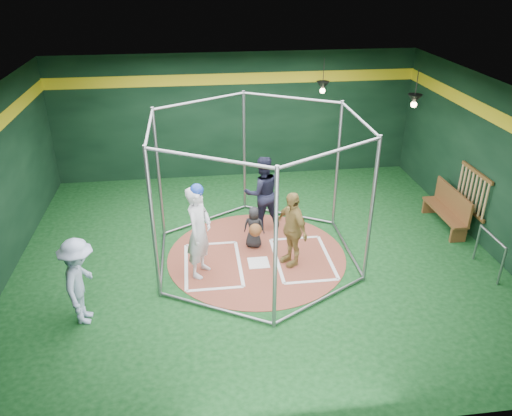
{
  "coord_description": "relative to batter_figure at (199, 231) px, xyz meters",
  "views": [
    {
      "loc": [
        -1.19,
        -9.0,
        5.74
      ],
      "look_at": [
        0.0,
        0.1,
        1.1
      ],
      "focal_mm": 35.0,
      "sensor_mm": 36.0,
      "label": 1
    }
  ],
  "objects": [
    {
      "name": "batter_box_left",
      "position": [
        0.24,
        0.25,
        -0.97
      ],
      "size": [
        1.17,
        1.77,
        0.01
      ],
      "color": "white",
      "rests_on": "clay_disc"
    },
    {
      "name": "bat_rack",
      "position": [
        6.12,
        0.9,
        0.06
      ],
      "size": [
        0.07,
        1.25,
        0.98
      ],
      "color": "brown",
      "rests_on": "room_shell"
    },
    {
      "name": "pendant_lamp_far",
      "position": [
        5.19,
        2.5,
        1.75
      ],
      "size": [
        0.34,
        0.34,
        0.9
      ],
      "color": "black",
      "rests_on": "room_shell"
    },
    {
      "name": "catcher_figure",
      "position": [
        1.19,
        0.87,
        -0.49
      ],
      "size": [
        0.53,
        0.6,
        0.94
      ],
      "color": "black",
      "rests_on": "clay_disc"
    },
    {
      "name": "visitor_leopard",
      "position": [
        1.86,
        0.15,
        -0.17
      ],
      "size": [
        0.75,
        1.02,
        1.61
      ],
      "primitive_type": "imported",
      "rotation": [
        0.0,
        0.0,
        -1.14
      ],
      "color": "tan",
      "rests_on": "clay_disc"
    },
    {
      "name": "batting_cage",
      "position": [
        1.19,
        0.5,
        0.51
      ],
      "size": [
        4.05,
        4.67,
        3.0
      ],
      "color": "gray",
      "rests_on": "ground"
    },
    {
      "name": "umpire",
      "position": [
        1.49,
        1.77,
        -0.1
      ],
      "size": [
        0.94,
        0.78,
        1.76
      ],
      "primitive_type": "imported",
      "rotation": [
        0.0,
        0.0,
        3.29
      ],
      "color": "black",
      "rests_on": "clay_disc"
    },
    {
      "name": "pendant_lamp_near",
      "position": [
        3.39,
        4.1,
        1.75
      ],
      "size": [
        0.34,
        0.34,
        0.9
      ],
      "color": "black",
      "rests_on": "room_shell"
    },
    {
      "name": "room_shell",
      "position": [
        1.19,
        0.51,
        0.77
      ],
      "size": [
        10.1,
        9.1,
        3.53
      ],
      "color": "#0B3412",
      "rests_on": "ground"
    },
    {
      "name": "batter_box_right",
      "position": [
        2.14,
        0.25,
        -0.97
      ],
      "size": [
        1.17,
        1.77,
        0.01
      ],
      "color": "white",
      "rests_on": "clay_disc"
    },
    {
      "name": "clay_disc",
      "position": [
        1.19,
        0.5,
        -0.98
      ],
      "size": [
        3.8,
        3.8,
        0.01
      ],
      "primitive_type": "cylinder",
      "color": "brown",
      "rests_on": "ground"
    },
    {
      "name": "bystander_blue",
      "position": [
        -2.05,
        -1.18,
        -0.18
      ],
      "size": [
        0.64,
        1.06,
        1.61
      ],
      "primitive_type": "imported",
      "rotation": [
        0.0,
        0.0,
        1.53
      ],
      "color": "#A5B7DA",
      "rests_on": "ground"
    },
    {
      "name": "dugout_bench",
      "position": [
        5.82,
        1.24,
        -0.5
      ],
      "size": [
        0.38,
        1.63,
        0.95
      ],
      "color": "brown",
      "rests_on": "ground"
    },
    {
      "name": "home_plate",
      "position": [
        1.19,
        0.2,
        -0.97
      ],
      "size": [
        0.43,
        0.43,
        0.01
      ],
      "primitive_type": "cube",
      "color": "white",
      "rests_on": "clay_disc"
    },
    {
      "name": "steel_railing",
      "position": [
        5.74,
        -0.67,
        -0.43
      ],
      "size": [
        0.05,
        0.97,
        0.83
      ],
      "color": "gray",
      "rests_on": "ground"
    },
    {
      "name": "batter_figure",
      "position": [
        0.0,
        0.0,
        0.0
      ],
      "size": [
        0.71,
        0.82,
        1.97
      ],
      "color": "silver",
      "rests_on": "clay_disc"
    }
  ]
}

